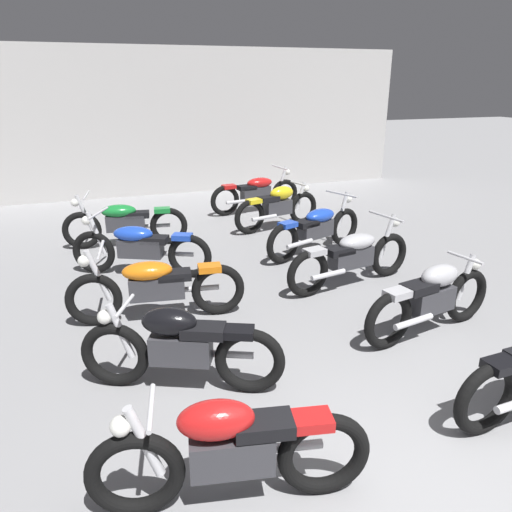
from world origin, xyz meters
TOP-DOWN VIEW (x-y plane):
  - back_wall at (0.00, 10.92)m, footprint 12.86×0.24m
  - motorcycle_left_row_0 at (-1.37, 0.73)m, footprint 1.95×0.59m
  - motorcycle_left_row_1 at (-1.43, 2.20)m, footprint 1.84×0.92m
  - motorcycle_left_row_2 at (-1.42, 3.73)m, footprint 2.16×0.68m
  - motorcycle_left_row_3 at (-1.42, 5.30)m, footprint 2.00×1.11m
  - motorcycle_left_row_4 at (-1.50, 6.78)m, footprint 2.16×0.68m
  - motorcycle_right_row_1 at (1.52, 2.31)m, footprint 1.96×0.62m
  - motorcycle_right_row_2 at (1.38, 3.87)m, footprint 2.15×0.75m
  - motorcycle_right_row_3 at (1.52, 5.31)m, footprint 2.07×0.96m
  - motorcycle_right_row_4 at (1.46, 6.91)m, footprint 1.94×0.68m
  - motorcycle_right_row_5 at (1.51, 8.30)m, footprint 2.17×0.69m

SIDE VIEW (x-z plane):
  - motorcycle_left_row_2 at x=-1.42m, z-range -0.04..0.94m
  - motorcycle_left_row_3 at x=-1.42m, z-range -0.04..0.94m
  - motorcycle_left_row_4 at x=-1.50m, z-range -0.04..0.94m
  - motorcycle_right_row_2 at x=1.38m, z-range -0.04..0.94m
  - motorcycle_right_row_3 at x=1.52m, z-range -0.04..0.94m
  - motorcycle_right_row_5 at x=1.51m, z-range -0.04..0.94m
  - motorcycle_left_row_0 at x=-1.37m, z-range 0.02..0.90m
  - motorcycle_left_row_1 at x=-1.43m, z-range 0.02..0.90m
  - motorcycle_right_row_1 at x=1.52m, z-range 0.02..0.90m
  - motorcycle_right_row_4 at x=1.46m, z-range 0.02..0.90m
  - back_wall at x=0.00m, z-range 0.00..3.60m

